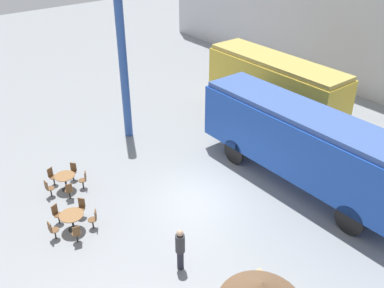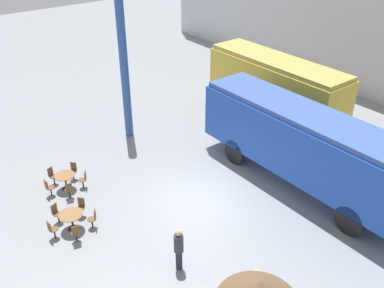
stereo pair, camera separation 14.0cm
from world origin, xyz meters
The scene contains 17 objects.
ground_plane centered at (0.00, 0.00, 0.00)m, with size 80.00×80.00×0.00m, color gray.
passenger_coach_vintage centered at (-3.38, 8.43, 2.23)m, with size 8.87×2.43×3.69m.
streamlined_locomotive centered at (2.99, 4.35, 2.21)m, with size 12.95×2.48×3.67m.
cafe_table_near centered at (-1.43, -5.26, 0.62)m, with size 0.95×0.95×0.76m.
cafe_table_mid centered at (-4.16, -4.34, 0.61)m, with size 0.90×0.90×0.76m.
cafe_chair_0 centered at (-2.22, -5.58, 0.51)m, with size 0.39×0.38×0.87m.
cafe_chair_1 centered at (-1.37, -6.11, 0.51)m, with size 0.36×0.36×0.87m.
cafe_chair_2 centered at (-0.61, -5.47, 0.51)m, with size 0.38×0.36×0.87m.
cafe_chair_3 centered at (-0.99, -4.54, 0.51)m, with size 0.39×0.40×0.87m.
cafe_chair_4 centered at (-1.98, -4.61, 0.51)m, with size 0.40×0.41×0.87m.
cafe_chair_5 centered at (-4.09, -5.16, 0.51)m, with size 0.36×0.36×0.87m.
cafe_chair_6 centered at (-3.36, -4.53, 0.51)m, with size 0.38×0.36×0.87m.
cafe_chair_7 centered at (-3.74, -3.64, 0.51)m, with size 0.39×0.40×0.87m.
cafe_chair_8 centered at (-4.70, -3.72, 0.51)m, with size 0.40×0.41×0.87m.
cafe_chair_9 centered at (-4.92, -4.66, 0.51)m, with size 0.40×0.38×0.87m.
visitor_person centered at (2.86, -3.13, 0.96)m, with size 0.34×0.34×1.76m.
support_pillar centered at (-6.88, 0.58, 4.00)m, with size 0.44×0.44×8.00m.
Camera 1 is at (11.81, -9.67, 11.59)m, focal length 40.00 mm.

